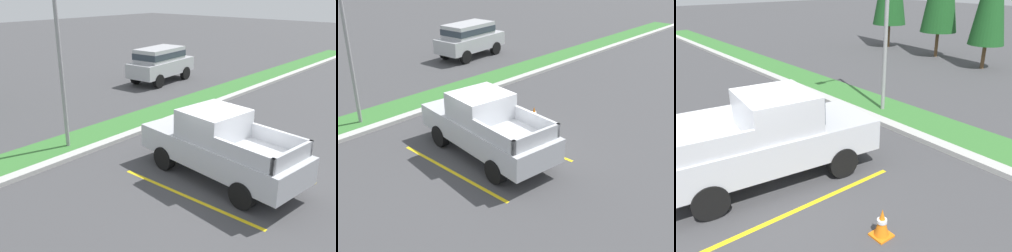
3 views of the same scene
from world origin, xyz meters
TOP-DOWN VIEW (x-y plane):
  - ground_plane at (0.00, 0.00)m, footprint 120.00×120.00m
  - parking_line_near at (-1.50, 0.41)m, footprint 0.12×4.80m
  - parking_line_far at (1.60, 0.41)m, footprint 0.12×4.80m
  - curb_strip at (0.00, 5.00)m, footprint 56.00×0.40m
  - grass_median at (0.00, 6.10)m, footprint 56.00×1.80m
  - pickup_truck_main at (0.06, 0.46)m, footprint 2.55×5.42m
  - suv_distant at (8.32, 10.30)m, footprint 4.75×2.29m
  - street_light at (-1.57, 5.74)m, footprint 0.24×1.49m
  - traffic_cone at (3.29, 1.03)m, footprint 0.36×0.36m

SIDE VIEW (x-z plane):
  - ground_plane at x=0.00m, z-range 0.00..0.00m
  - parking_line_near at x=-1.50m, z-range 0.00..0.01m
  - parking_line_far at x=1.60m, z-range 0.00..0.01m
  - grass_median at x=0.00m, z-range 0.00..0.06m
  - curb_strip at x=0.00m, z-range 0.00..0.15m
  - traffic_cone at x=3.29m, z-range -0.01..0.59m
  - pickup_truck_main at x=0.06m, z-range -0.01..2.09m
  - suv_distant at x=8.32m, z-range 0.19..2.29m
  - street_light at x=-1.57m, z-range 0.55..7.34m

